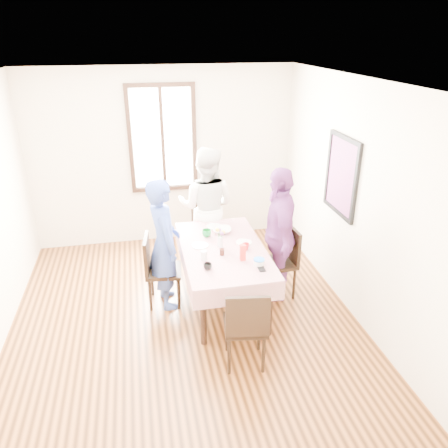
% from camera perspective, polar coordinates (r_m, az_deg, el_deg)
% --- Properties ---
extents(ground, '(4.50, 4.50, 0.00)m').
position_cam_1_polar(ground, '(5.29, -5.21, -12.26)').
color(ground, '#311909').
rests_on(ground, ground).
extents(back_wall, '(4.00, 0.00, 4.00)m').
position_cam_1_polar(back_wall, '(6.74, -8.00, 8.64)').
color(back_wall, beige).
rests_on(back_wall, ground).
extents(right_wall, '(0.00, 4.50, 4.50)m').
position_cam_1_polar(right_wall, '(5.19, 16.70, 3.04)').
color(right_wall, beige).
rests_on(right_wall, ground).
extents(window_frame, '(1.02, 0.06, 1.62)m').
position_cam_1_polar(window_frame, '(6.65, -8.14, 11.08)').
color(window_frame, black).
rests_on(window_frame, back_wall).
extents(window_pane, '(0.90, 0.02, 1.50)m').
position_cam_1_polar(window_pane, '(6.66, -8.14, 11.10)').
color(window_pane, white).
rests_on(window_pane, back_wall).
extents(art_poster, '(0.04, 0.76, 0.96)m').
position_cam_1_polar(art_poster, '(5.36, 15.31, 6.17)').
color(art_poster, red).
rests_on(art_poster, right_wall).
extents(dining_table, '(0.85, 1.58, 0.75)m').
position_cam_1_polar(dining_table, '(5.34, -0.11, -6.90)').
color(dining_table, black).
rests_on(dining_table, ground).
extents(tablecloth, '(0.97, 1.70, 0.01)m').
position_cam_1_polar(tablecloth, '(5.15, -0.11, -3.27)').
color(tablecloth, '#600012').
rests_on(tablecloth, dining_table).
extents(chair_left, '(0.47, 0.47, 0.91)m').
position_cam_1_polar(chair_left, '(5.35, -7.96, -6.09)').
color(chair_left, black).
rests_on(chair_left, ground).
extents(chair_right, '(0.45, 0.45, 0.91)m').
position_cam_1_polar(chair_right, '(5.51, 7.08, -5.09)').
color(chair_right, black).
rests_on(chair_right, ground).
extents(chair_far, '(0.42, 0.42, 0.91)m').
position_cam_1_polar(chair_far, '(6.25, -2.13, -1.20)').
color(chair_far, black).
rests_on(chair_far, ground).
extents(chair_near, '(0.48, 0.48, 0.91)m').
position_cam_1_polar(chair_near, '(4.42, 2.82, -13.16)').
color(chair_near, black).
rests_on(chair_near, ground).
extents(person_left, '(0.48, 0.65, 1.63)m').
position_cam_1_polar(person_left, '(5.18, -7.98, -2.64)').
color(person_left, '#32489B').
rests_on(person_left, ground).
extents(person_far, '(1.02, 0.92, 1.72)m').
position_cam_1_polar(person_far, '(6.07, -2.15, 2.17)').
color(person_far, white).
rests_on(person_far, ground).
extents(person_right, '(0.58, 1.06, 1.71)m').
position_cam_1_polar(person_right, '(5.32, 7.10, -1.37)').
color(person_right, '#723379').
rests_on(person_right, ground).
extents(mug_black, '(0.12, 0.12, 0.07)m').
position_cam_1_polar(mug_black, '(4.70, -2.17, -5.63)').
color(mug_black, black).
rests_on(mug_black, tablecloth).
extents(mug_flag, '(0.12, 0.12, 0.08)m').
position_cam_1_polar(mug_flag, '(5.11, 2.89, -3.00)').
color(mug_flag, red).
rests_on(mug_flag, tablecloth).
extents(mug_green, '(0.16, 0.16, 0.09)m').
position_cam_1_polar(mug_green, '(5.42, -2.31, -1.21)').
color(mug_green, '#0C7226').
rests_on(mug_green, tablecloth).
extents(serving_bowl, '(0.28, 0.28, 0.06)m').
position_cam_1_polar(serving_bowl, '(5.53, -0.27, -0.85)').
color(serving_bowl, white).
rests_on(serving_bowl, tablecloth).
extents(juice_carton, '(0.06, 0.06, 0.19)m').
position_cam_1_polar(juice_carton, '(4.85, 2.50, -3.79)').
color(juice_carton, red).
rests_on(juice_carton, tablecloth).
extents(butter_tub, '(0.12, 0.12, 0.06)m').
position_cam_1_polar(butter_tub, '(4.80, 4.65, -5.08)').
color(butter_tub, white).
rests_on(butter_tub, tablecloth).
extents(jam_jar, '(0.05, 0.05, 0.08)m').
position_cam_1_polar(jam_jar, '(4.98, -0.27, -3.72)').
color(jam_jar, black).
rests_on(jam_jar, tablecloth).
extents(drinking_glass, '(0.08, 0.08, 0.11)m').
position_cam_1_polar(drinking_glass, '(4.88, -2.68, -4.16)').
color(drinking_glass, silver).
rests_on(drinking_glass, tablecloth).
extents(smartphone, '(0.07, 0.14, 0.01)m').
position_cam_1_polar(smartphone, '(4.74, 4.95, -5.88)').
color(smartphone, black).
rests_on(smartphone, tablecloth).
extents(flower_vase, '(0.06, 0.06, 0.13)m').
position_cam_1_polar(flower_vase, '(5.16, -0.51, -2.37)').
color(flower_vase, silver).
rests_on(flower_vase, tablecloth).
extents(plate_left, '(0.20, 0.20, 0.01)m').
position_cam_1_polar(plate_left, '(5.20, -3.16, -2.87)').
color(plate_left, white).
rests_on(plate_left, tablecloth).
extents(plate_right, '(0.20, 0.20, 0.01)m').
position_cam_1_polar(plate_right, '(5.28, 2.66, -2.43)').
color(plate_right, white).
rests_on(plate_right, tablecloth).
extents(plate_far, '(0.20, 0.20, 0.01)m').
position_cam_1_polar(plate_far, '(5.70, -1.33, -0.30)').
color(plate_far, white).
rests_on(plate_far, tablecloth).
extents(butter_lid, '(0.12, 0.12, 0.01)m').
position_cam_1_polar(butter_lid, '(4.78, 4.66, -4.70)').
color(butter_lid, blue).
rests_on(butter_lid, butter_tub).
extents(flower_bunch, '(0.09, 0.09, 0.10)m').
position_cam_1_polar(flower_bunch, '(5.11, -0.52, -1.23)').
color(flower_bunch, yellow).
rests_on(flower_bunch, flower_vase).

